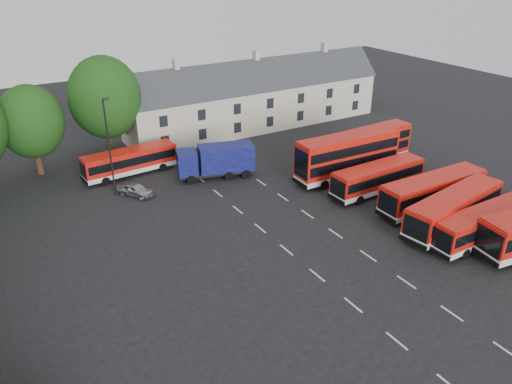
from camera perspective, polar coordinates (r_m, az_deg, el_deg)
ground at (r=38.73m, az=5.18°, el=-7.98°), size 140.00×140.00×0.00m
lane_markings at (r=41.35m, az=6.38°, el=-5.64°), size 5.15×33.80×0.01m
terrace_houses at (r=67.29m, az=-0.00°, el=10.69°), size 35.70×7.13×10.06m
bus_row_b at (r=44.24m, az=24.58°, el=-3.24°), size 10.19×2.38×2.88m
bus_row_c at (r=45.44m, az=21.72°, el=-1.65°), size 11.52×4.24×3.18m
bus_row_d at (r=48.13m, az=19.59°, el=0.24°), size 11.18×2.77×3.15m
bus_row_e at (r=49.92m, az=13.76°, el=1.78°), size 10.31×2.61×2.90m
bus_dd_south at (r=52.15m, az=10.40°, el=4.27°), size 11.52×3.05×4.69m
bus_dd_north at (r=56.38m, az=12.94°, el=5.36°), size 10.18×2.73×4.14m
bus_north at (r=54.12m, az=-14.22°, el=3.57°), size 10.01×2.98×2.79m
box_truck at (r=51.98m, az=-4.53°, el=3.68°), size 8.23×4.59×3.44m
silver_car at (r=49.70m, az=-13.62°, el=0.27°), size 3.36×3.90×1.27m
lamppost at (r=48.81m, az=-16.44°, el=5.16°), size 0.66×0.26×9.57m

